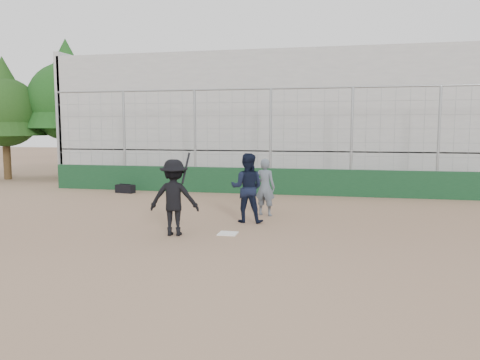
% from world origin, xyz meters
% --- Properties ---
extents(ground, '(90.00, 90.00, 0.00)m').
position_xyz_m(ground, '(0.00, 0.00, 0.00)').
color(ground, brown).
rests_on(ground, ground).
extents(home_plate, '(0.44, 0.44, 0.02)m').
position_xyz_m(home_plate, '(0.00, 0.00, 0.01)').
color(home_plate, white).
rests_on(home_plate, ground).
extents(backstop, '(18.10, 0.25, 4.04)m').
position_xyz_m(backstop, '(0.00, 7.00, 0.96)').
color(backstop, '#10321A').
rests_on(backstop, ground).
extents(bleachers, '(20.25, 6.70, 6.98)m').
position_xyz_m(bleachers, '(0.00, 11.95, 2.92)').
color(bleachers, '#9E9E9E').
rests_on(bleachers, ground).
extents(tree_left, '(4.48, 4.48, 7.00)m').
position_xyz_m(tree_left, '(-11.00, 11.00, 4.39)').
color(tree_left, '#352013').
rests_on(tree_left, ground).
extents(tree_right, '(3.84, 3.84, 6.00)m').
position_xyz_m(tree_right, '(-13.50, 9.50, 3.76)').
color(tree_right, '#372714').
rests_on(tree_right, ground).
extents(batter_at_plate, '(1.24, 0.85, 1.94)m').
position_xyz_m(batter_at_plate, '(-1.22, -0.35, 0.90)').
color(batter_at_plate, black).
rests_on(batter_at_plate, ground).
extents(catcher_crouched, '(0.93, 0.74, 1.25)m').
position_xyz_m(catcher_crouched, '(0.18, 1.46, 0.62)').
color(catcher_crouched, black).
rests_on(catcher_crouched, ground).
extents(umpire, '(0.69, 0.54, 1.49)m').
position_xyz_m(umpire, '(0.49, 2.56, 0.75)').
color(umpire, '#545E6A').
rests_on(umpire, ground).
extents(equipment_bag, '(0.80, 0.46, 0.36)m').
position_xyz_m(equipment_bag, '(-5.60, 6.14, 0.16)').
color(equipment_bag, black).
rests_on(equipment_bag, ground).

